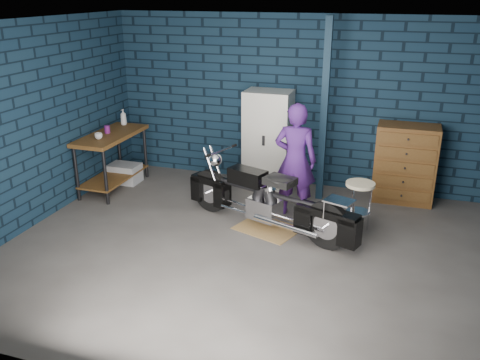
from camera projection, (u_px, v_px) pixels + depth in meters
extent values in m
plane|color=#53504D|center=(248.00, 250.00, 6.30)|extent=(6.00, 6.00, 0.00)
cube|color=#102437|center=(295.00, 102.00, 8.04)|extent=(6.00, 0.02, 2.70)
cube|color=#102437|center=(31.00, 125.00, 6.69)|extent=(0.02, 5.00, 2.70)
cube|color=silver|center=(250.00, 23.00, 5.34)|extent=(6.00, 5.00, 0.02)
cube|color=#12283B|center=(324.00, 112.00, 7.39)|extent=(0.10, 0.10, 2.70)
cube|color=brown|center=(113.00, 161.00, 8.10)|extent=(0.60, 1.40, 0.91)
cube|color=olive|center=(267.00, 228.00, 6.86)|extent=(0.96, 0.83, 0.01)
imported|color=#491F76|center=(295.00, 160.00, 7.04)|extent=(0.61, 0.41, 1.62)
cube|color=#97999F|center=(125.00, 173.00, 8.46)|extent=(0.50, 0.36, 0.31)
cube|color=beige|center=(268.00, 139.00, 8.11)|extent=(0.73, 0.52, 1.56)
cube|color=brown|center=(405.00, 164.00, 7.56)|extent=(0.88, 0.49, 1.18)
imported|color=beige|center=(99.00, 136.00, 7.65)|extent=(0.15, 0.15, 0.09)
cylinder|color=#6A1B6F|center=(107.00, 129.00, 7.96)|extent=(0.11, 0.11, 0.12)
imported|color=#97999F|center=(123.00, 117.00, 8.42)|extent=(0.11, 0.11, 0.26)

